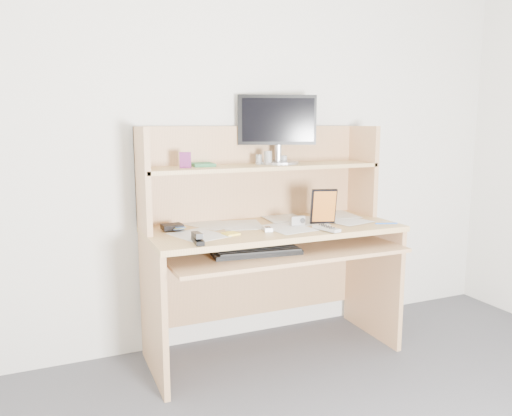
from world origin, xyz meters
name	(u,v)px	position (x,y,z in m)	size (l,w,h in m)	color
back_wall	(251,134)	(0.00, 1.80, 1.25)	(3.60, 0.04, 2.50)	silver
desk	(267,233)	(0.00, 1.56, 0.69)	(1.40, 0.70, 1.30)	tan
paper_clutter	(273,226)	(0.00, 1.48, 0.75)	(1.32, 0.54, 0.01)	silver
keyboard	(256,251)	(-0.18, 1.31, 0.67)	(0.47, 0.21, 0.03)	black
tv_remote	(326,228)	(0.21, 1.26, 0.76)	(0.05, 0.17, 0.02)	#A8A8A3
flip_phone	(267,228)	(-0.08, 1.38, 0.77)	(0.04, 0.08, 0.02)	#BDBDBF
stapler	(198,237)	(-0.50, 1.27, 0.78)	(0.04, 0.15, 0.05)	black
wallet	(172,227)	(-0.54, 1.60, 0.77)	(0.11, 0.09, 0.03)	black
sticky_note_pad	(231,234)	(-0.29, 1.38, 0.75)	(0.07, 0.07, 0.01)	#F8FF43
digital_camera	(297,220)	(0.13, 1.44, 0.78)	(0.08, 0.03, 0.05)	#AAAAAC
game_case	(323,206)	(0.27, 1.40, 0.86)	(0.14, 0.02, 0.20)	black
blue_pen	(386,223)	(0.60, 1.26, 0.76)	(0.01, 0.01, 0.13)	blue
card_box	(185,160)	(-0.46, 1.61, 1.12)	(0.06, 0.02, 0.08)	#AA162D
shelf_book	(202,165)	(-0.34, 1.69, 1.09)	(0.12, 0.16, 0.02)	#2E7347
chip_stack_a	(268,160)	(0.03, 1.62, 1.11)	(0.04, 0.04, 0.06)	black
chip_stack_b	(259,160)	(-0.01, 1.66, 1.11)	(0.04, 0.04, 0.06)	white
chip_stack_c	(284,159)	(0.15, 1.67, 1.10)	(0.04, 0.04, 0.05)	black
chip_stack_d	(268,158)	(0.03, 1.62, 1.12)	(0.04, 0.04, 0.08)	white
monitor	(277,127)	(0.12, 1.68, 1.29)	(0.45, 0.23, 0.40)	#A3A3A8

